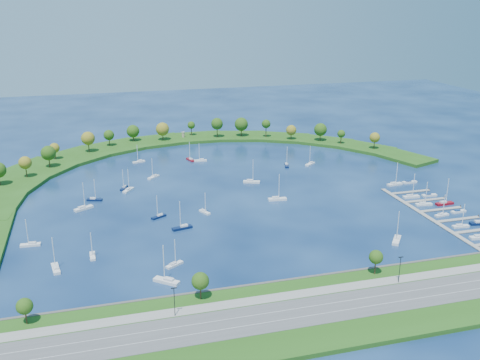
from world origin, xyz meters
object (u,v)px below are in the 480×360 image
object	(u,v)px
moored_boat_16	(182,227)
moored_boat_9	(277,198)
harbor_tower	(183,134)
docked_boat_7	(444,203)
moored_boat_19	(310,163)
docked_boat_5	(458,211)
moored_boat_4	(139,161)
moored_boat_6	(287,165)
moored_boat_8	(174,264)
docked_boat_10	(395,184)
docked_boat_11	(409,182)
docked_boat_3	(480,223)
moored_boat_18	(83,208)
moored_boat_11	(92,255)
docked_boat_0	(480,237)
moored_boat_10	(397,239)
docked_boat_2	(461,225)
docked_boat_4	(442,214)
moored_boat_13	(128,189)
moored_boat_2	(159,216)
moored_boat_0	(205,211)
moored_boat_3	(190,159)
moored_boat_1	(31,244)
moored_boat_17	(56,268)
moored_boat_12	(154,176)
docked_boat_6	(424,204)
docked_boat_9	(429,195)
moored_boat_15	(167,280)
moored_boat_5	(251,181)
dock_system	(441,215)
moored_boat_7	(200,160)
moored_boat_20	(124,187)
docked_boat_8	(411,196)

from	to	relation	value
moored_boat_16	moored_boat_9	bearing A→B (deg)	-168.37
harbor_tower	docked_boat_7	size ratio (longest dim) A/B	0.29
moored_boat_19	docked_boat_5	world-z (taller)	moored_boat_19
moored_boat_4	moored_boat_6	distance (m)	92.55
moored_boat_8	docked_boat_10	size ratio (longest dim) A/B	0.84
moored_boat_9	docked_boat_11	distance (m)	80.43
moored_boat_4	docked_boat_11	bearing A→B (deg)	130.91
docked_boat_3	moored_boat_18	bearing A→B (deg)	168.36
moored_boat_4	moored_boat_11	distance (m)	132.40
moored_boat_18	moored_boat_19	world-z (taller)	moored_boat_18
docked_boat_0	docked_boat_11	world-z (taller)	docked_boat_0
moored_boat_10	docked_boat_2	xyz separation A→B (m)	(35.65, 5.69, -0.08)
moored_boat_10	docked_boat_4	bearing A→B (deg)	157.03
moored_boat_13	moored_boat_2	bearing A→B (deg)	-130.10
moored_boat_0	moored_boat_3	distance (m)	90.95
harbor_tower	moored_boat_19	world-z (taller)	moored_boat_19
harbor_tower	docked_boat_11	size ratio (longest dim) A/B	0.47
moored_boat_19	moored_boat_1	bearing A→B (deg)	-10.68
moored_boat_17	docked_boat_3	bearing A→B (deg)	-100.95
docked_boat_0	moored_boat_12	bearing A→B (deg)	142.47
moored_boat_16	docked_boat_6	xyz separation A→B (m)	(120.77, -3.09, -0.04)
moored_boat_3	moored_boat_11	size ratio (longest dim) A/B	1.11
moored_boat_16	docked_boat_9	bearing A→B (deg)	171.22
docked_boat_6	moored_boat_15	bearing A→B (deg)	-154.27
moored_boat_18	moored_boat_19	size ratio (longest dim) A/B	1.13
docked_boat_3	moored_boat_15	bearing A→B (deg)	-164.30
moored_boat_17	docked_boat_10	bearing A→B (deg)	-82.14
docked_boat_0	moored_boat_5	bearing A→B (deg)	133.31
moored_boat_5	docked_boat_11	bearing A→B (deg)	5.42
moored_boat_10	dock_system	bearing A→B (deg)	157.52
moored_boat_0	moored_boat_19	xyz separation A→B (m)	(79.88, 61.10, 0.05)
moored_boat_16	docked_boat_6	bearing A→B (deg)	166.33
moored_boat_17	moored_boat_3	bearing A→B (deg)	-39.23
moored_boat_8	moored_boat_19	size ratio (longest dim) A/B	0.89
harbor_tower	moored_boat_5	world-z (taller)	moored_boat_5
dock_system	docked_boat_2	bearing A→B (deg)	-89.06
moored_boat_13	dock_system	bearing A→B (deg)	-82.90
moored_boat_10	docked_boat_9	distance (m)	64.61
docked_boat_3	moored_boat_7	bearing A→B (deg)	136.76
moored_boat_20	moored_boat_19	bearing A→B (deg)	121.47
harbor_tower	moored_boat_2	world-z (taller)	moored_boat_2
moored_boat_9	moored_boat_17	distance (m)	116.55
docked_boat_4	docked_boat_5	xyz separation A→B (m)	(10.45, 1.77, -0.30)
moored_boat_10	moored_boat_11	size ratio (longest dim) A/B	1.29
moored_boat_13	docked_boat_7	bearing A→B (deg)	-77.25
moored_boat_9	moored_boat_19	xyz separation A→B (m)	(40.60, 53.91, -0.05)
moored_boat_1	docked_boat_8	world-z (taller)	docked_boat_8
moored_boat_8	moored_boat_20	xyz separation A→B (m)	(-11.91, 96.65, -0.00)
moored_boat_20	docked_boat_4	xyz separation A→B (m)	(141.76, -80.18, -0.01)
docked_boat_2	moored_boat_18	bearing A→B (deg)	163.11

